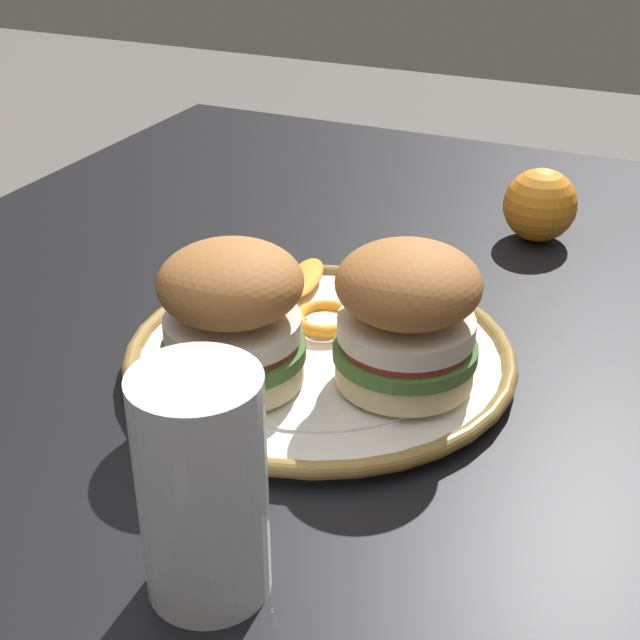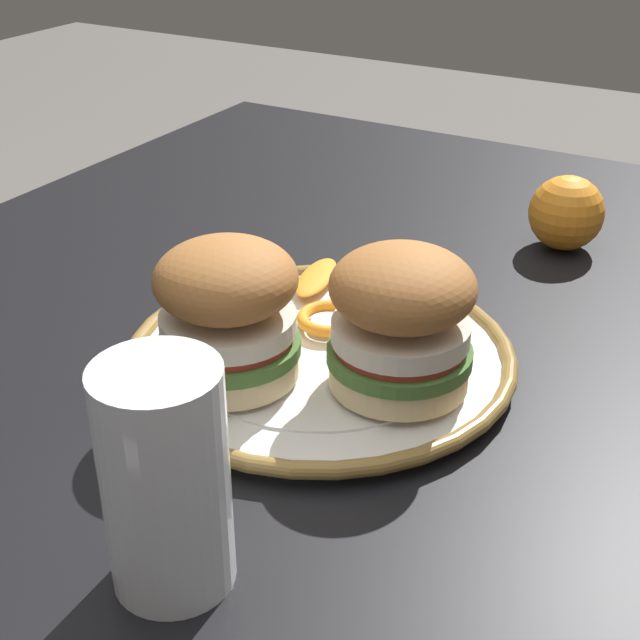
{
  "view_description": "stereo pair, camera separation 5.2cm",
  "coord_description": "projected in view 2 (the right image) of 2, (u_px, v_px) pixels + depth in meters",
  "views": [
    {
      "loc": [
        -0.46,
        -0.29,
        1.12
      ],
      "look_at": [
        0.06,
        -0.06,
        0.8
      ],
      "focal_mm": 50.59,
      "sensor_mm": 36.0,
      "label": 1
    },
    {
      "loc": [
        -0.44,
        -0.34,
        1.12
      ],
      "look_at": [
        0.06,
        -0.06,
        0.8
      ],
      "focal_mm": 50.59,
      "sensor_mm": 36.0,
      "label": 2
    }
  ],
  "objects": [
    {
      "name": "dinner_plate",
      "position": [
        320.0,
        356.0,
        0.67
      ],
      "size": [
        0.29,
        0.29,
        0.02
      ],
      "color": "white",
      "rests_on": "dining_table"
    },
    {
      "name": "dining_table",
      "position": [
        222.0,
        501.0,
        0.71
      ],
      "size": [
        1.29,
        0.81,
        0.76
      ],
      "color": "black",
      "rests_on": "ground"
    },
    {
      "name": "orange_peel_strip_long",
      "position": [
        312.0,
        276.0,
        0.76
      ],
      "size": [
        0.08,
        0.04,
        0.01
      ],
      "color": "orange",
      "rests_on": "dinner_plate"
    },
    {
      "name": "orange_peel_strip_short",
      "position": [
        229.0,
        313.0,
        0.7
      ],
      "size": [
        0.04,
        0.07,
        0.01
      ],
      "color": "orange",
      "rests_on": "dinner_plate"
    },
    {
      "name": "drinking_glass",
      "position": [
        167.0,
        492.0,
        0.46
      ],
      "size": [
        0.07,
        0.07,
        0.13
      ],
      "color": "white",
      "rests_on": "dining_table"
    },
    {
      "name": "sandwich_half_right",
      "position": [
        227.0,
        310.0,
        0.61
      ],
      "size": [
        0.12,
        0.12,
        0.1
      ],
      "color": "beige",
      "rests_on": "dinner_plate"
    },
    {
      "name": "orange_peel_curled",
      "position": [
        330.0,
        319.0,
        0.69
      ],
      "size": [
        0.07,
        0.07,
        0.01
      ],
      "color": "orange",
      "rests_on": "dinner_plate"
    },
    {
      "name": "whole_orange",
      "position": [
        566.0,
        213.0,
        0.85
      ],
      "size": [
        0.07,
        0.07,
        0.07
      ],
      "primitive_type": "sphere",
      "color": "orange",
      "rests_on": "dining_table"
    },
    {
      "name": "sandwich_half_left",
      "position": [
        401.0,
        318.0,
        0.6
      ],
      "size": [
        0.13,
        0.13,
        0.1
      ],
      "color": "beige",
      "rests_on": "dinner_plate"
    }
  ]
}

